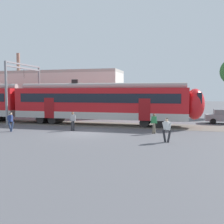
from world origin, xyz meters
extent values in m
plane|color=#515156|center=(0.00, 0.00, 0.00)|extent=(160.00, 160.00, 0.00)
cube|color=#605951|center=(-11.50, 5.89, 0.01)|extent=(80.00, 4.40, 0.01)
cube|color=#B7B2AD|center=(-0.50, 5.89, 1.05)|extent=(18.00, 3.06, 0.70)
cube|color=red|center=(-0.50, 5.89, 2.60)|extent=(18.00, 3.00, 2.40)
cube|color=black|center=(-0.50, 4.38, 2.80)|extent=(16.56, 0.03, 0.90)
cube|color=maroon|center=(4.45, 4.37, 1.75)|extent=(1.10, 0.04, 2.10)
cube|color=maroon|center=(-5.45, 4.37, 1.75)|extent=(1.10, 0.04, 2.10)
cylinder|color=#9C9793|center=(-0.50, 5.89, 3.98)|extent=(17.64, 0.70, 0.70)
cube|color=black|center=(-3.20, 5.89, 4.53)|extent=(0.70, 0.12, 0.40)
cylinder|color=black|center=(5.78, 5.89, 0.45)|extent=(0.90, 2.40, 0.90)
cylinder|color=black|center=(4.38, 5.89, 0.45)|extent=(0.90, 2.40, 0.90)
cylinder|color=black|center=(-5.38, 5.89, 0.45)|extent=(0.90, 2.40, 0.90)
cylinder|color=black|center=(-6.78, 5.89, 0.45)|extent=(0.90, 2.40, 0.90)
ellipsoid|color=red|center=(9.05, 5.89, 2.25)|extent=(1.80, 2.85, 2.95)
cube|color=black|center=(9.40, 5.89, 2.85)|extent=(0.40, 2.40, 1.00)
cylinder|color=navy|center=(-6.24, -0.77, 0.43)|extent=(0.38, 0.22, 0.87)
cylinder|color=navy|center=(-6.55, -0.64, 0.43)|extent=(0.38, 0.22, 0.87)
cube|color=navy|center=(-6.39, -0.71, 1.14)|extent=(0.31, 0.40, 0.56)
cylinder|color=navy|center=(-6.52, -0.51, 1.09)|extent=(0.26, 0.14, 0.52)
cylinder|color=navy|center=(-6.27, -0.91, 1.09)|extent=(0.26, 0.14, 0.52)
sphere|color=beige|center=(-6.37, -0.70, 1.53)|extent=(0.22, 0.22, 0.22)
sphere|color=black|center=(-6.39, -0.71, 1.56)|extent=(0.20, 0.20, 0.20)
cube|color=navy|center=(-6.57, -0.74, 1.16)|extent=(0.21, 0.31, 0.40)
cylinder|color=#28282D|center=(-1.47, 0.99, 0.43)|extent=(0.30, 0.38, 0.87)
cylinder|color=#28282D|center=(-1.44, 1.32, 0.43)|extent=(0.30, 0.38, 0.87)
cube|color=gray|center=(-1.45, 1.16, 1.14)|extent=(0.43, 0.38, 0.56)
cylinder|color=gray|center=(-1.29, 1.33, 1.09)|extent=(0.19, 0.26, 0.52)
cylinder|color=gray|center=(-1.61, 0.98, 1.09)|extent=(0.19, 0.26, 0.52)
sphere|color=brown|center=(-1.44, 1.14, 1.53)|extent=(0.22, 0.22, 0.22)
sphere|color=black|center=(-1.45, 1.16, 1.56)|extent=(0.20, 0.20, 0.20)
cube|color=maroon|center=(-1.53, 1.32, 1.16)|extent=(0.32, 0.27, 0.40)
cylinder|color=#6B6051|center=(5.62, 1.08, 0.43)|extent=(0.27, 0.38, 0.87)
cylinder|color=#6B6051|center=(5.69, 1.41, 0.43)|extent=(0.27, 0.38, 0.87)
cube|color=#2D7F47|center=(5.66, 1.24, 1.14)|extent=(0.42, 0.35, 0.56)
cylinder|color=#2D7F47|center=(5.83, 1.40, 1.09)|extent=(0.17, 0.26, 0.52)
cylinder|color=#2D7F47|center=(5.48, 1.09, 1.09)|extent=(0.17, 0.26, 0.52)
sphere|color=brown|center=(5.66, 1.23, 1.53)|extent=(0.22, 0.22, 0.22)
sphere|color=black|center=(5.66, 1.24, 1.56)|extent=(0.20, 0.20, 0.20)
cylinder|color=#28282D|center=(6.70, -2.27, 0.43)|extent=(0.34, 0.37, 0.87)
cylinder|color=#28282D|center=(7.01, -2.17, 0.43)|extent=(0.34, 0.37, 0.87)
cube|color=silver|center=(6.86, -2.22, 1.14)|extent=(0.43, 0.41, 0.56)
cylinder|color=silver|center=(7.08, -2.29, 1.09)|extent=(0.23, 0.25, 0.52)
cylinder|color=silver|center=(6.64, -2.14, 1.09)|extent=(0.23, 0.25, 0.52)
sphere|color=beige|center=(6.84, -2.23, 1.53)|extent=(0.22, 0.22, 0.22)
sphere|color=black|center=(6.86, -2.22, 1.56)|extent=(0.20, 0.20, 0.20)
cube|color=slate|center=(12.21, 9.98, 1.26)|extent=(1.91, 1.45, 0.56)
cylinder|color=black|center=(11.13, 10.76, 0.30)|extent=(0.60, 0.20, 0.60)
cylinder|color=black|center=(11.12, 9.21, 0.30)|extent=(0.60, 0.20, 0.60)
cylinder|color=gray|center=(-9.29, 2.69, 3.25)|extent=(0.24, 0.24, 6.50)
cylinder|color=gray|center=(-9.29, 9.09, 3.25)|extent=(0.24, 0.24, 6.50)
cube|color=gray|center=(-9.29, 5.89, 6.45)|extent=(0.20, 6.40, 0.16)
cube|color=gray|center=(-9.29, 5.89, 6.05)|extent=(0.20, 6.40, 0.16)
cylinder|color=black|center=(-9.29, 5.89, 5.45)|extent=(0.03, 0.03, 1.00)
cube|color=beige|center=(-10.10, 14.72, 3.00)|extent=(19.56, 5.00, 6.00)
cube|color=#A7A39B|center=(-10.10, 14.72, 6.20)|extent=(19.56, 5.00, 0.40)
cylinder|color=#8C6656|center=(-15.97, 14.72, 7.60)|extent=(0.50, 0.50, 3.20)
camera|label=1|loc=(7.70, -20.17, 3.42)|focal=42.00mm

